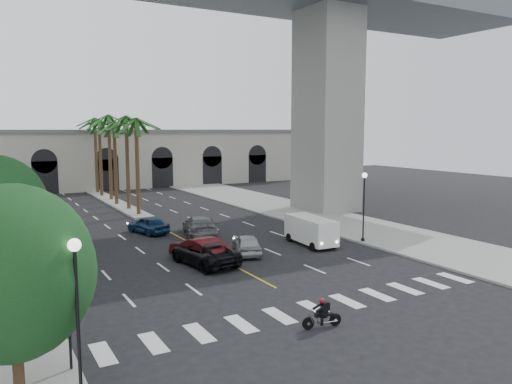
% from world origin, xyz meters
% --- Properties ---
extents(ground, '(140.00, 140.00, 0.00)m').
position_xyz_m(ground, '(0.00, 0.00, 0.00)').
color(ground, black).
rests_on(ground, ground).
extents(sidewalk_right, '(8.00, 100.00, 0.15)m').
position_xyz_m(sidewalk_right, '(15.00, 15.00, 0.07)').
color(sidewalk_right, gray).
rests_on(sidewalk_right, ground).
extents(median, '(2.00, 24.00, 0.20)m').
position_xyz_m(median, '(0.00, 38.00, 0.10)').
color(median, gray).
rests_on(median, ground).
extents(pier_building, '(71.00, 10.50, 8.50)m').
position_xyz_m(pier_building, '(0.00, 55.00, 4.27)').
color(pier_building, '#B4B1A1').
rests_on(pier_building, ground).
extents(bridge, '(75.00, 13.00, 26.00)m').
position_xyz_m(bridge, '(3.42, 22.00, 18.51)').
color(bridge, gray).
rests_on(bridge, ground).
extents(palm_a, '(3.20, 3.20, 10.30)m').
position_xyz_m(palm_a, '(0.00, 28.00, 9.10)').
color(palm_a, '#47331E').
rests_on(palm_a, ground).
extents(palm_b, '(3.20, 3.20, 10.60)m').
position_xyz_m(palm_b, '(0.10, 32.00, 9.37)').
color(palm_b, '#47331E').
rests_on(palm_b, ground).
extents(palm_c, '(3.20, 3.20, 10.10)m').
position_xyz_m(palm_c, '(-0.20, 36.00, 8.91)').
color(palm_c, '#47331E').
rests_on(palm_c, ground).
extents(palm_d, '(3.20, 3.20, 10.90)m').
position_xyz_m(palm_d, '(0.15, 40.00, 9.65)').
color(palm_d, '#47331E').
rests_on(palm_d, ground).
extents(palm_e, '(3.20, 3.20, 10.40)m').
position_xyz_m(palm_e, '(-0.10, 44.00, 9.19)').
color(palm_e, '#47331E').
rests_on(palm_e, ground).
extents(palm_f, '(3.20, 3.20, 10.70)m').
position_xyz_m(palm_f, '(0.20, 48.00, 9.46)').
color(palm_f, '#47331E').
rests_on(palm_f, ground).
extents(street_tree_near, '(5.20, 5.20, 6.89)m').
position_xyz_m(street_tree_near, '(-13.00, -3.00, 4.02)').
color(street_tree_near, '#382616').
rests_on(street_tree_near, ground).
extents(lamp_post_left_near, '(0.40, 0.40, 5.35)m').
position_xyz_m(lamp_post_left_near, '(-11.40, -5.00, 3.22)').
color(lamp_post_left_near, black).
rests_on(lamp_post_left_near, ground).
extents(lamp_post_left_far, '(0.40, 0.40, 5.35)m').
position_xyz_m(lamp_post_left_far, '(-11.40, 16.00, 3.22)').
color(lamp_post_left_far, black).
rests_on(lamp_post_left_far, ground).
extents(lamp_post_right, '(0.40, 0.40, 5.35)m').
position_xyz_m(lamp_post_right, '(11.40, 8.00, 3.22)').
color(lamp_post_right, black).
rests_on(lamp_post_right, ground).
extents(traffic_signal_near, '(0.25, 0.18, 3.65)m').
position_xyz_m(traffic_signal_near, '(-11.30, -2.50, 2.51)').
color(traffic_signal_near, black).
rests_on(traffic_signal_near, ground).
extents(traffic_signal_far, '(0.25, 0.18, 3.65)m').
position_xyz_m(traffic_signal_far, '(-11.30, 1.50, 2.51)').
color(traffic_signal_far, black).
rests_on(traffic_signal_far, ground).
extents(motorcycle_rider, '(1.83, 0.53, 1.33)m').
position_xyz_m(motorcycle_rider, '(-1.07, -3.58, 0.60)').
color(motorcycle_rider, black).
rests_on(motorcycle_rider, ground).
extents(car_a, '(2.90, 4.40, 1.39)m').
position_xyz_m(car_a, '(2.14, 9.35, 0.70)').
color(car_a, '#A3A4A8').
rests_on(car_a, ground).
extents(car_b, '(2.72, 5.19, 1.63)m').
position_xyz_m(car_b, '(-1.50, 9.04, 0.81)').
color(car_b, '#4A0E12').
rests_on(car_b, ground).
extents(car_c, '(3.31, 5.75, 1.51)m').
position_xyz_m(car_c, '(-1.50, 8.27, 0.75)').
color(car_c, black).
rests_on(car_c, ground).
extents(car_d, '(3.69, 6.08, 1.65)m').
position_xyz_m(car_d, '(1.63, 16.40, 0.82)').
color(car_d, slate).
rests_on(car_d, ground).
extents(car_e, '(2.88, 4.57, 1.45)m').
position_xyz_m(car_e, '(-1.71, 19.37, 0.72)').
color(car_e, navy).
rests_on(car_e, ground).
extents(cargo_van, '(2.22, 4.96, 2.07)m').
position_xyz_m(cargo_van, '(7.57, 9.37, 1.15)').
color(cargo_van, white).
rests_on(cargo_van, ground).
extents(pedestrian_a, '(0.73, 0.49, 1.96)m').
position_xyz_m(pedestrian_a, '(-13.26, 2.56, 1.13)').
color(pedestrian_a, black).
rests_on(pedestrian_a, sidewalk_left).
extents(pedestrian_b, '(1.09, 1.07, 1.77)m').
position_xyz_m(pedestrian_b, '(-11.50, 7.25, 1.03)').
color(pedestrian_b, black).
rests_on(pedestrian_b, sidewalk_left).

